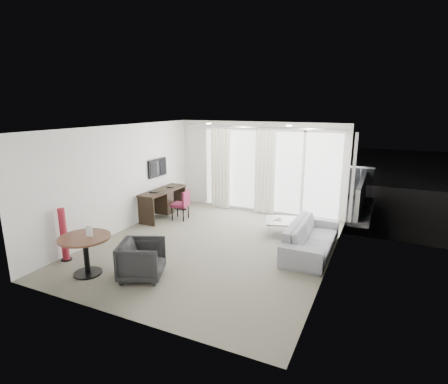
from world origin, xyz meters
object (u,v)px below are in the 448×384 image
at_px(tub_armchair, 142,260).
at_px(coffee_table, 282,227).
at_px(sofa, 311,237).
at_px(round_table, 86,255).
at_px(rattan_chair_a, 290,187).
at_px(desk, 163,203).
at_px(red_lamp, 64,235).
at_px(desk_chair, 180,205).
at_px(rattan_chair_b, 322,187).

bearing_deg(tub_armchair, coffee_table, -50.35).
height_order(coffee_table, sofa, sofa).
relative_size(round_table, sofa, 0.42).
bearing_deg(rattan_chair_a, round_table, -114.87).
distance_m(desk, red_lamp, 3.21).
distance_m(desk, tub_armchair, 3.57).
distance_m(round_table, red_lamp, 0.91).
xyz_separation_m(desk, round_table, (0.68, -3.46, -0.02)).
bearing_deg(desk, round_table, -78.82).
bearing_deg(rattan_chair_a, desk_chair, -131.02).
relative_size(desk, red_lamp, 1.52).
bearing_deg(round_table, red_lamp, 162.98).
relative_size(round_table, tub_armchair, 1.20).
height_order(sofa, rattan_chair_b, rattan_chair_b).
relative_size(round_table, rattan_chair_b, 1.05).
bearing_deg(coffee_table, tub_armchair, -117.05).
xyz_separation_m(sofa, rattan_chair_b, (-0.53, 4.31, 0.12)).
bearing_deg(tub_armchair, round_table, 84.18).
distance_m(desk_chair, rattan_chair_a, 4.03).
distance_m(desk_chair, tub_armchair, 3.35).
relative_size(desk_chair, red_lamp, 0.74).
xyz_separation_m(tub_armchair, rattan_chair_b, (2.00, 6.79, 0.09)).
relative_size(desk_chair, sofa, 0.37).
relative_size(tub_armchair, rattan_chair_b, 0.87).
height_order(red_lamp, rattan_chair_a, red_lamp).
height_order(red_lamp, coffee_table, red_lamp).
bearing_deg(tub_armchair, desk_chair, -3.14).
xyz_separation_m(desk_chair, red_lamp, (-0.71, -3.21, 0.14)).
bearing_deg(rattan_chair_b, desk, -160.23).
xyz_separation_m(round_table, rattan_chair_b, (3.01, 7.11, 0.07)).
distance_m(rattan_chair_a, rattan_chair_b, 1.01).
relative_size(coffee_table, rattan_chair_a, 0.96).
height_order(round_table, tub_armchair, round_table).
xyz_separation_m(coffee_table, rattan_chair_a, (-0.64, 3.28, 0.22)).
bearing_deg(red_lamp, rattan_chair_b, 60.52).
bearing_deg(round_table, sofa, 38.21).
relative_size(desk, tub_armchair, 2.17).
bearing_deg(tub_armchair, rattan_chair_a, -32.18).
bearing_deg(coffee_table, sofa, -42.18).
distance_m(coffee_table, rattan_chair_a, 3.35).
bearing_deg(tub_armchair, sofa, -69.00).
relative_size(desk_chair, round_table, 0.88).
bearing_deg(desk_chair, rattan_chair_a, 50.96).
distance_m(round_table, rattan_chair_a, 7.16).
distance_m(round_table, tub_armchair, 1.06).
distance_m(desk, rattan_chair_b, 5.19).
bearing_deg(coffee_table, round_table, -126.80).
bearing_deg(rattan_chair_a, desk, -136.98).
bearing_deg(sofa, desk, 81.04).
relative_size(red_lamp, tub_armchair, 1.42).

